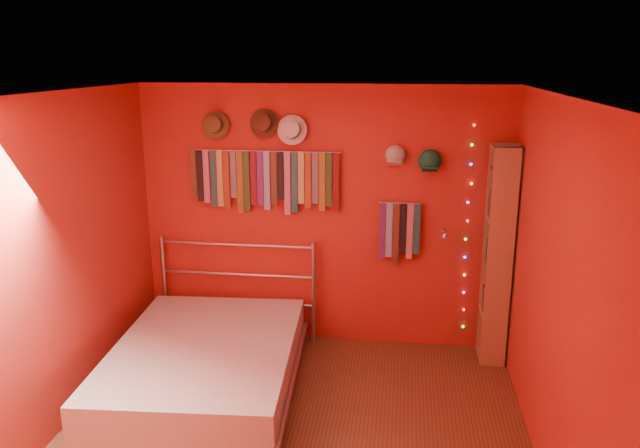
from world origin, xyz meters
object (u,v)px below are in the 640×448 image
at_px(tie_rack, 264,178).
at_px(reading_lamp, 445,235).
at_px(bed, 205,366).
at_px(bookshelf, 503,255).

distance_m(tie_rack, reading_lamp, 1.75).
xyz_separation_m(reading_lamp, bed, (-1.97, -0.95, -0.94)).
bearing_deg(tie_rack, reading_lamp, -5.35).
distance_m(reading_lamp, bookshelf, 0.55).
xyz_separation_m(reading_lamp, bookshelf, (0.52, 0.00, -0.16)).
height_order(bookshelf, bed, bookshelf).
xyz_separation_m(tie_rack, reading_lamp, (1.69, -0.16, -0.45)).
height_order(reading_lamp, bed, reading_lamp).
bearing_deg(bookshelf, bed, -159.09).
bearing_deg(bed, bookshelf, 17.16).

